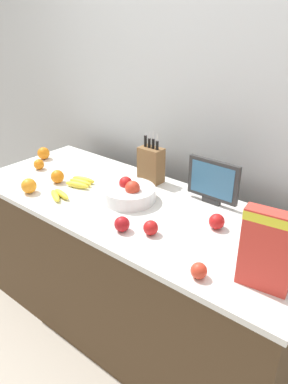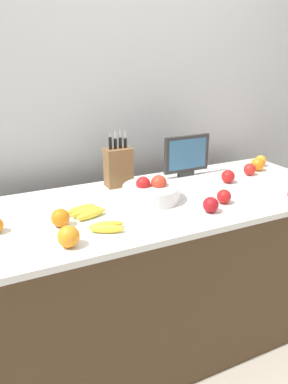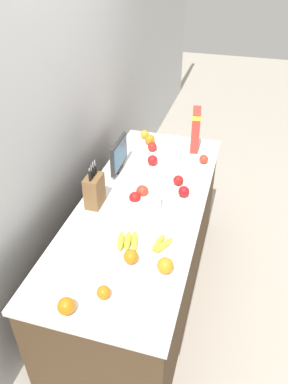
% 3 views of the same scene
% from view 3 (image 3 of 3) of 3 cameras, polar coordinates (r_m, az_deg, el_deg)
% --- Properties ---
extents(ground_plane, '(14.00, 14.00, 0.00)m').
position_cam_3_polar(ground_plane, '(3.13, -0.22, -14.78)').
color(ground_plane, '#B2A899').
extents(wall_back, '(9.00, 0.06, 2.60)m').
position_cam_3_polar(wall_back, '(2.51, -14.22, 8.24)').
color(wall_back, silver).
rests_on(wall_back, ground_plane).
extents(counter, '(2.05, 0.82, 0.89)m').
position_cam_3_polar(counter, '(2.80, -0.24, -8.92)').
color(counter, '#4C3823').
rests_on(counter, ground_plane).
extents(knife_block, '(0.15, 0.09, 0.32)m').
position_cam_3_polar(knife_block, '(2.45, -7.57, 0.23)').
color(knife_block, brown).
rests_on(knife_block, counter).
extents(small_monitor, '(0.30, 0.03, 0.25)m').
position_cam_3_polar(small_monitor, '(2.77, -3.84, 5.64)').
color(small_monitor, '#2D2D2D').
rests_on(small_monitor, counter).
extents(cereal_box, '(0.21, 0.09, 0.33)m').
position_cam_3_polar(cereal_box, '(3.09, 7.88, 9.60)').
color(cereal_box, red).
rests_on(cereal_box, counter).
extents(fruit_bowl, '(0.30, 0.30, 0.13)m').
position_cam_3_polar(fruit_bowl, '(2.45, -0.79, -1.22)').
color(fruit_bowl, silver).
rests_on(fruit_bowl, counter).
extents(banana_bunch_left, '(0.19, 0.15, 0.04)m').
position_cam_3_polar(banana_bunch_left, '(2.19, -2.51, -7.44)').
color(banana_bunch_left, yellow).
rests_on(banana_bunch_left, counter).
extents(banana_bunch_right, '(0.16, 0.12, 0.04)m').
position_cam_3_polar(banana_bunch_right, '(2.18, 2.65, -7.88)').
color(banana_bunch_right, yellow).
rests_on(banana_bunch_right, counter).
extents(apple_leftmost, '(0.07, 0.07, 0.07)m').
position_cam_3_polar(apple_leftmost, '(2.67, 5.25, 1.78)').
color(apple_leftmost, red).
rests_on(apple_leftmost, counter).
extents(apple_near_bananas, '(0.08, 0.08, 0.08)m').
position_cam_3_polar(apple_near_bananas, '(2.89, 1.31, 4.87)').
color(apple_near_bananas, red).
rests_on(apple_near_bananas, counter).
extents(apple_front, '(0.07, 0.07, 0.07)m').
position_cam_3_polar(apple_front, '(2.95, 9.08, 4.97)').
color(apple_front, red).
rests_on(apple_front, counter).
extents(apple_rear, '(0.08, 0.08, 0.08)m').
position_cam_3_polar(apple_rear, '(2.56, 6.09, 0.08)').
color(apple_rear, '#A31419').
rests_on(apple_rear, counter).
extents(apple_middle, '(0.07, 0.07, 0.07)m').
position_cam_3_polar(apple_middle, '(3.09, 1.26, 6.92)').
color(apple_middle, red).
rests_on(apple_middle, counter).
extents(orange_front_left, '(0.09, 0.09, 0.09)m').
position_cam_3_polar(orange_front_left, '(1.89, -11.78, -16.66)').
color(orange_front_left, orange).
rests_on(orange_front_left, counter).
extents(orange_front_right, '(0.07, 0.07, 0.07)m').
position_cam_3_polar(orange_front_right, '(3.28, 0.10, 8.79)').
color(orange_front_right, orange).
rests_on(orange_front_right, counter).
extents(orange_back_center, '(0.08, 0.08, 0.08)m').
position_cam_3_polar(orange_back_center, '(3.19, 0.87, 8.02)').
color(orange_back_center, orange).
rests_on(orange_back_center, counter).
extents(orange_near_bowl, '(0.07, 0.07, 0.07)m').
position_cam_3_polar(orange_near_bowl, '(1.92, -6.18, -14.97)').
color(orange_near_bowl, orange).
rests_on(orange_near_bowl, counter).
extents(orange_by_cereal, '(0.09, 0.09, 0.09)m').
position_cam_3_polar(orange_by_cereal, '(2.02, 3.27, -11.12)').
color(orange_by_cereal, orange).
rests_on(orange_by_cereal, counter).
extents(orange_mid_right, '(0.08, 0.08, 0.08)m').
position_cam_3_polar(orange_mid_right, '(2.07, -2.01, -9.80)').
color(orange_mid_right, orange).
rests_on(orange_mid_right, counter).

